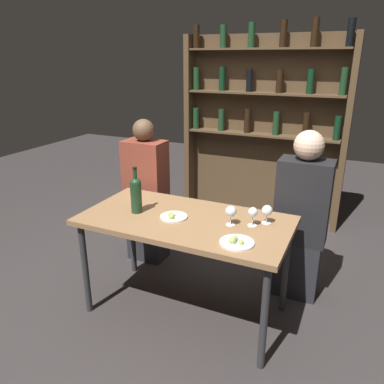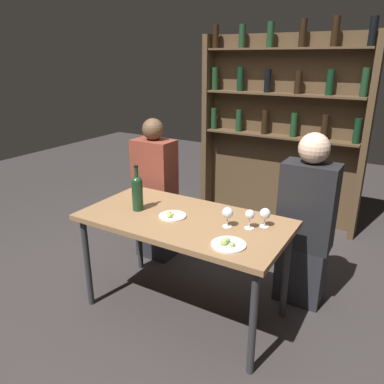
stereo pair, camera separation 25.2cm
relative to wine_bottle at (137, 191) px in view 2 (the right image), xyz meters
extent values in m
plane|color=#332D2D|center=(0.35, 0.04, -0.87)|extent=(10.00, 10.00, 0.00)
cube|color=olive|center=(0.35, 0.04, -0.16)|extent=(1.39, 0.71, 0.04)
cylinder|color=#2D2D30|center=(-0.28, -0.25, -0.52)|extent=(0.04, 0.04, 0.69)
cylinder|color=#2D2D30|center=(0.98, -0.25, -0.52)|extent=(0.04, 0.04, 0.69)
cylinder|color=#2D2D30|center=(-0.28, 0.34, -0.52)|extent=(0.04, 0.04, 0.69)
cylinder|color=#2D2D30|center=(0.98, 0.34, -0.52)|extent=(0.04, 0.04, 0.69)
cube|color=#4C3823|center=(0.35, 2.03, 0.12)|extent=(1.69, 0.02, 1.96)
cube|color=#4C3823|center=(-0.50, 1.92, 0.12)|extent=(0.06, 0.18, 1.96)
cube|color=#4C3823|center=(1.20, 1.92, 0.12)|extent=(0.06, 0.18, 1.96)
cube|color=#4C3823|center=(0.35, 1.92, 0.08)|extent=(1.61, 0.18, 0.02)
cylinder|color=#19381E|center=(-0.41, 1.92, 0.21)|extent=(0.07, 0.07, 0.23)
cylinder|color=#19381E|center=(-0.11, 1.92, 0.21)|extent=(0.07, 0.07, 0.24)
cylinder|color=black|center=(0.19, 1.92, 0.22)|extent=(0.07, 0.07, 0.25)
cylinder|color=#19381E|center=(0.50, 1.93, 0.22)|extent=(0.07, 0.07, 0.24)
cylinder|color=black|center=(0.81, 1.92, 0.22)|extent=(0.07, 0.07, 0.25)
cylinder|color=black|center=(1.11, 1.92, 0.21)|extent=(0.07, 0.07, 0.24)
cube|color=#4C3823|center=(0.35, 1.92, 0.52)|extent=(1.61, 0.18, 0.02)
cylinder|color=#19381E|center=(-0.41, 1.92, 0.64)|extent=(0.07, 0.07, 0.24)
cylinder|color=black|center=(-0.11, 1.93, 0.65)|extent=(0.07, 0.07, 0.25)
cylinder|color=black|center=(0.19, 1.93, 0.64)|extent=(0.07, 0.07, 0.23)
cylinder|color=black|center=(0.51, 1.92, 0.64)|extent=(0.07, 0.07, 0.22)
cylinder|color=black|center=(0.80, 1.93, 0.64)|extent=(0.07, 0.07, 0.24)
cylinder|color=#19381E|center=(1.11, 1.93, 0.65)|extent=(0.07, 0.07, 0.26)
cube|color=#4C3823|center=(0.35, 1.92, 0.95)|extent=(1.61, 0.18, 0.02)
cylinder|color=black|center=(-0.41, 1.92, 1.07)|extent=(0.07, 0.07, 0.23)
cylinder|color=#19381E|center=(-0.11, 1.93, 1.07)|extent=(0.07, 0.07, 0.23)
cylinder|color=#19381E|center=(0.19, 1.92, 1.08)|extent=(0.07, 0.07, 0.24)
cylinder|color=black|center=(0.50, 1.93, 1.08)|extent=(0.07, 0.07, 0.25)
cylinder|color=black|center=(0.80, 1.91, 1.09)|extent=(0.07, 0.07, 0.26)
cylinder|color=black|center=(1.11, 1.92, 1.08)|extent=(0.07, 0.07, 0.24)
cylinder|color=#19381E|center=(0.00, 0.00, -0.03)|extent=(0.08, 0.08, 0.21)
sphere|color=#19381E|center=(0.00, 0.00, 0.07)|extent=(0.08, 0.08, 0.08)
cylinder|color=#19381E|center=(0.00, 0.00, 0.12)|extent=(0.03, 0.03, 0.10)
cylinder|color=black|center=(0.00, 0.00, 0.18)|extent=(0.03, 0.03, 0.01)
cylinder|color=silver|center=(0.66, 0.07, -0.14)|extent=(0.06, 0.06, 0.00)
cylinder|color=silver|center=(0.66, 0.07, -0.10)|extent=(0.01, 0.01, 0.07)
sphere|color=silver|center=(0.66, 0.07, -0.04)|extent=(0.07, 0.07, 0.07)
cylinder|color=silver|center=(0.86, 0.19, -0.14)|extent=(0.06, 0.06, 0.00)
cylinder|color=silver|center=(0.86, 0.19, -0.10)|extent=(0.01, 0.01, 0.07)
sphere|color=silver|center=(0.86, 0.19, -0.05)|extent=(0.07, 0.07, 0.07)
cylinder|color=silver|center=(0.79, 0.12, -0.14)|extent=(0.06, 0.06, 0.00)
cylinder|color=silver|center=(0.79, 0.12, -0.10)|extent=(0.01, 0.01, 0.07)
sphere|color=silver|center=(0.79, 0.12, -0.04)|extent=(0.06, 0.06, 0.06)
cylinder|color=white|center=(0.77, -0.16, -0.13)|extent=(0.20, 0.20, 0.01)
sphere|color=#99B256|center=(0.75, -0.18, -0.11)|extent=(0.04, 0.04, 0.04)
sphere|color=#99B256|center=(0.80, -0.17, -0.12)|extent=(0.03, 0.03, 0.03)
sphere|color=#99B256|center=(0.76, -0.14, -0.11)|extent=(0.04, 0.04, 0.04)
cylinder|color=silver|center=(0.28, 0.02, -0.13)|extent=(0.18, 0.18, 0.01)
sphere|color=#99B256|center=(0.27, 0.02, -0.12)|extent=(0.02, 0.02, 0.02)
sphere|color=gold|center=(0.25, 0.01, -0.12)|extent=(0.03, 0.03, 0.03)
sphere|color=#99B256|center=(0.28, -0.02, -0.12)|extent=(0.03, 0.03, 0.03)
cube|color=#26262B|center=(-0.29, 0.60, -0.64)|extent=(0.32, 0.22, 0.45)
cube|color=brown|center=(-0.29, 0.60, -0.10)|extent=(0.35, 0.22, 0.63)
sphere|color=brown|center=(-0.29, 0.60, 0.31)|extent=(0.18, 0.18, 0.18)
cube|color=#26262B|center=(1.02, 0.60, -0.64)|extent=(0.34, 0.22, 0.45)
cube|color=black|center=(1.02, 0.60, -0.11)|extent=(0.37, 0.22, 0.62)
sphere|color=beige|center=(1.02, 0.60, 0.30)|extent=(0.21, 0.21, 0.21)
camera|label=1|loc=(1.34, -2.00, 0.87)|focal=35.00mm
camera|label=2|loc=(1.56, -1.89, 0.87)|focal=35.00mm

